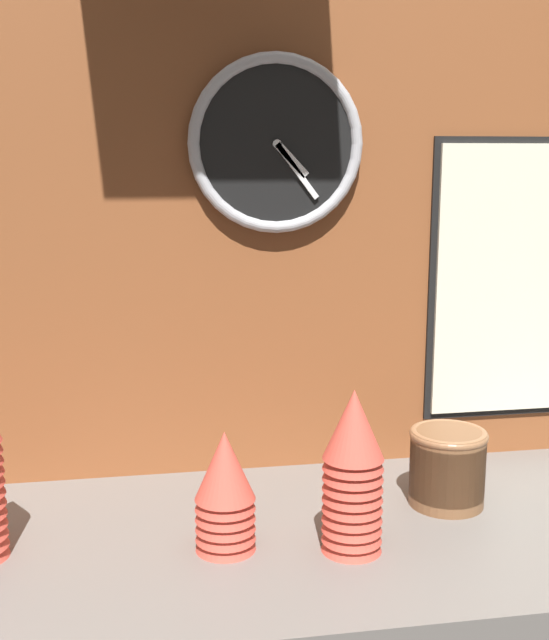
% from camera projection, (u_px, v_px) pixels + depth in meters
% --- Properties ---
extents(ground_plane, '(1.60, 0.56, 0.04)m').
position_uv_depth(ground_plane, '(288.00, 541.00, 1.22)').
color(ground_plane, slate).
extents(wall_tiled_back, '(1.60, 0.03, 1.05)m').
position_uv_depth(wall_tiled_back, '(261.00, 175.00, 1.37)').
color(wall_tiled_back, brown).
rests_on(wall_tiled_back, ground_plane).
extents(cup_stack_center_right, '(0.09, 0.09, 0.24)m').
position_uv_depth(cup_stack_center_right, '(353.00, 471.00, 1.13)').
color(cup_stack_center_right, '#DB4C3D').
rests_on(cup_stack_center_right, ground_plane).
extents(cup_stack_center, '(0.09, 0.09, 0.18)m').
position_uv_depth(cup_stack_center, '(225.00, 491.00, 1.14)').
color(cup_stack_center, '#DB4C3D').
rests_on(cup_stack_center, ground_plane).
extents(bowl_stack_right, '(0.13, 0.13, 0.13)m').
position_uv_depth(bowl_stack_right, '(447.00, 466.00, 1.29)').
color(bowl_stack_right, brown).
rests_on(bowl_stack_right, ground_plane).
extents(wall_clock, '(0.30, 0.03, 0.30)m').
position_uv_depth(wall_clock, '(276.00, 144.00, 1.33)').
color(wall_clock, black).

